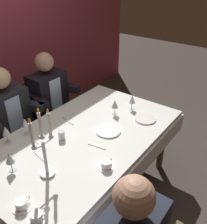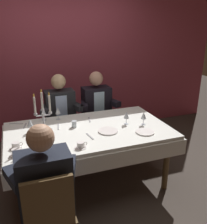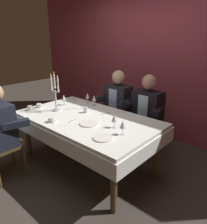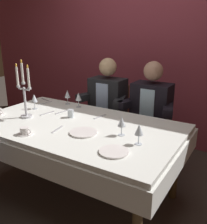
{
  "view_description": "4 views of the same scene",
  "coord_description": "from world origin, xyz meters",
  "px_view_note": "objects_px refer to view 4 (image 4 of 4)",
  "views": [
    {
      "loc": [
        -1.38,
        -1.26,
        2.09
      ],
      "look_at": [
        0.21,
        -0.07,
        0.91
      ],
      "focal_mm": 40.73,
      "sensor_mm": 36.0,
      "label": 1
    },
    {
      "loc": [
        -0.76,
        -2.6,
        1.95
      ],
      "look_at": [
        0.18,
        -0.01,
        0.94
      ],
      "focal_mm": 39.97,
      "sensor_mm": 36.0,
      "label": 2
    },
    {
      "loc": [
        1.98,
        -1.86,
        1.78
      ],
      "look_at": [
        0.3,
        -0.0,
        0.89
      ],
      "focal_mm": 35.01,
      "sensor_mm": 36.0,
      "label": 3
    },
    {
      "loc": [
        1.37,
        -1.76,
        1.59
      ],
      "look_at": [
        0.31,
        -0.01,
        0.91
      ],
      "focal_mm": 41.48,
      "sensor_mm": 36.0,
      "label": 4
    }
  ],
  "objects_px": {
    "coffee_cup_1": "(25,131)",
    "wine_glass_4": "(67,94)",
    "candelabra": "(24,95)",
    "water_tumbler_0": "(71,113)",
    "wine_glass_3": "(139,130)",
    "dinner_plate_0": "(114,152)",
    "dinner_plate_1": "(83,132)",
    "dining_table": "(76,136)",
    "wine_glass_0": "(78,97)",
    "seated_diner_2": "(151,107)",
    "seated_diner_1": "(108,99)",
    "wine_glass_1": "(34,99)",
    "wine_glass_2": "(122,122)"
  },
  "relations": [
    {
      "from": "wine_glass_1",
      "to": "seated_diner_1",
      "type": "height_order",
      "value": "seated_diner_1"
    },
    {
      "from": "wine_glass_0",
      "to": "seated_diner_2",
      "type": "xyz_separation_m",
      "value": [
        0.67,
        0.46,
        -0.12
      ]
    },
    {
      "from": "dining_table",
      "to": "water_tumbler_0",
      "type": "bearing_deg",
      "value": 140.83
    },
    {
      "from": "dining_table",
      "to": "dinner_plate_0",
      "type": "bearing_deg",
      "value": -28.57
    },
    {
      "from": "dining_table",
      "to": "candelabra",
      "type": "distance_m",
      "value": 0.63
    },
    {
      "from": "dinner_plate_0",
      "to": "wine_glass_4",
      "type": "distance_m",
      "value": 1.3
    },
    {
      "from": "dinner_plate_0",
      "to": "dinner_plate_1",
      "type": "xyz_separation_m",
      "value": [
        -0.39,
        0.17,
        0.0
      ]
    },
    {
      "from": "dining_table",
      "to": "water_tumbler_0",
      "type": "relative_size",
      "value": 24.4
    },
    {
      "from": "wine_glass_0",
      "to": "wine_glass_1",
      "type": "xyz_separation_m",
      "value": [
        -0.37,
        -0.29,
        0.0
      ]
    },
    {
      "from": "wine_glass_1",
      "to": "wine_glass_2",
      "type": "xyz_separation_m",
      "value": [
        1.13,
        -0.15,
        0.0
      ]
    },
    {
      "from": "wine_glass_0",
      "to": "seated_diner_2",
      "type": "distance_m",
      "value": 0.82
    },
    {
      "from": "dining_table",
      "to": "water_tumbler_0",
      "type": "height_order",
      "value": "water_tumbler_0"
    },
    {
      "from": "coffee_cup_1",
      "to": "wine_glass_4",
      "type": "bearing_deg",
      "value": 106.13
    },
    {
      "from": "wine_glass_1",
      "to": "coffee_cup_1",
      "type": "height_order",
      "value": "wine_glass_1"
    },
    {
      "from": "water_tumbler_0",
      "to": "dinner_plate_1",
      "type": "bearing_deg",
      "value": -37.82
    },
    {
      "from": "dinner_plate_0",
      "to": "water_tumbler_0",
      "type": "bearing_deg",
      "value": 149.08
    },
    {
      "from": "candelabra",
      "to": "wine_glass_2",
      "type": "bearing_deg",
      "value": 5.14
    },
    {
      "from": "dinner_plate_1",
      "to": "wine_glass_3",
      "type": "height_order",
      "value": "wine_glass_3"
    },
    {
      "from": "candelabra",
      "to": "seated_diner_1",
      "type": "relative_size",
      "value": 0.45
    },
    {
      "from": "wine_glass_1",
      "to": "seated_diner_2",
      "type": "distance_m",
      "value": 1.29
    },
    {
      "from": "wine_glass_2",
      "to": "wine_glass_3",
      "type": "height_order",
      "value": "same"
    },
    {
      "from": "dining_table",
      "to": "candelabra",
      "type": "height_order",
      "value": "candelabra"
    },
    {
      "from": "candelabra",
      "to": "dinner_plate_0",
      "type": "distance_m",
      "value": 1.14
    },
    {
      "from": "wine_glass_0",
      "to": "coffee_cup_1",
      "type": "height_order",
      "value": "wine_glass_0"
    },
    {
      "from": "water_tumbler_0",
      "to": "seated_diner_1",
      "type": "xyz_separation_m",
      "value": [
        -0.03,
        0.77,
        -0.04
      ]
    },
    {
      "from": "wine_glass_4",
      "to": "water_tumbler_0",
      "type": "bearing_deg",
      "value": -47.46
    },
    {
      "from": "wine_glass_4",
      "to": "dinner_plate_0",
      "type": "bearing_deg",
      "value": -36.75
    },
    {
      "from": "dinner_plate_0",
      "to": "seated_diner_1",
      "type": "relative_size",
      "value": 0.17
    },
    {
      "from": "water_tumbler_0",
      "to": "coffee_cup_1",
      "type": "distance_m",
      "value": 0.53
    },
    {
      "from": "wine_glass_0",
      "to": "seated_diner_1",
      "type": "distance_m",
      "value": 0.48
    },
    {
      "from": "candelabra",
      "to": "water_tumbler_0",
      "type": "bearing_deg",
      "value": 30.85
    },
    {
      "from": "dinner_plate_0",
      "to": "wine_glass_0",
      "type": "bearing_deg",
      "value": 139.07
    },
    {
      "from": "candelabra",
      "to": "dinner_plate_1",
      "type": "bearing_deg",
      "value": -3.09
    },
    {
      "from": "wine_glass_4",
      "to": "water_tumbler_0",
      "type": "distance_m",
      "value": 0.47
    },
    {
      "from": "wine_glass_3",
      "to": "dining_table",
      "type": "bearing_deg",
      "value": 171.42
    },
    {
      "from": "candelabra",
      "to": "wine_glass_1",
      "type": "bearing_deg",
      "value": 118.35
    },
    {
      "from": "dining_table",
      "to": "wine_glass_3",
      "type": "bearing_deg",
      "value": -8.58
    },
    {
      "from": "candelabra",
      "to": "dinner_plate_1",
      "type": "relative_size",
      "value": 2.41
    },
    {
      "from": "seated_diner_1",
      "to": "seated_diner_2",
      "type": "bearing_deg",
      "value": 0.0
    },
    {
      "from": "candelabra",
      "to": "wine_glass_3",
      "type": "relative_size",
      "value": 3.42
    },
    {
      "from": "wine_glass_4",
      "to": "candelabra",
      "type": "bearing_deg",
      "value": -96.2
    },
    {
      "from": "wine_glass_3",
      "to": "dinner_plate_1",
      "type": "bearing_deg",
      "value": -175.11
    },
    {
      "from": "wine_glass_4",
      "to": "water_tumbler_0",
      "type": "relative_size",
      "value": 2.06
    },
    {
      "from": "dinner_plate_0",
      "to": "water_tumbler_0",
      "type": "relative_size",
      "value": 2.69
    },
    {
      "from": "dining_table",
      "to": "wine_glass_2",
      "type": "bearing_deg",
      "value": -1.67
    },
    {
      "from": "dining_table",
      "to": "seated_diner_1",
      "type": "bearing_deg",
      "value": 101.06
    },
    {
      "from": "wine_glass_2",
      "to": "wine_glass_4",
      "type": "bearing_deg",
      "value": 153.27
    },
    {
      "from": "candelabra",
      "to": "wine_glass_3",
      "type": "bearing_deg",
      "value": 0.13
    },
    {
      "from": "wine_glass_0",
      "to": "wine_glass_3",
      "type": "distance_m",
      "value": 1.09
    },
    {
      "from": "wine_glass_0",
      "to": "dinner_plate_1",
      "type": "bearing_deg",
      "value": -50.54
    }
  ]
}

